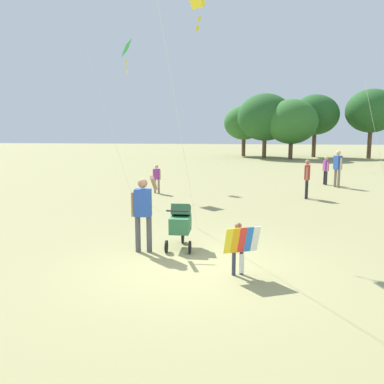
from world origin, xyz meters
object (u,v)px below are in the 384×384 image
Objects in this scene: person_couple_left at (157,177)px; person_kid_running at (338,166)px; stroller at (180,222)px; person_sitting_far at (326,168)px; kite_green_novelty at (125,54)px; person_red_shirt at (307,176)px; person_adult_flyer at (143,208)px; child_with_butterfly_kite at (239,244)px.

person_kid_running is at bearing 18.20° from person_couple_left.
stroller is at bearing -74.94° from person_couple_left.
person_sitting_far is 1.14× the size of person_couple_left.
kite_green_novelty reaches higher than person_couple_left.
stroller is 8.06m from person_red_shirt.
person_adult_flyer is at bearing -121.90° from person_kid_running.
person_red_shirt is at bearing -110.91° from person_sitting_far.
kite_green_novelty is at bearing -169.33° from person_kid_running.
person_adult_flyer is 1.26× the size of person_sitting_far.
person_red_shirt is at bearing -11.11° from kite_green_novelty.
person_red_shirt reaches higher than child_with_butterfly_kite.
person_couple_left is at bearing 105.06° from stroller.
child_with_butterfly_kite is at bearing -70.05° from person_couple_left.
person_adult_flyer is 8.14m from person_couple_left.
person_adult_flyer is 1.59× the size of stroller.
person_red_shirt is at bearing 60.59° from stroller.
child_with_butterfly_kite is 0.74× the size of person_sitting_far.
person_adult_flyer is 1.13× the size of person_red_shirt.
stroller is 11.80m from person_kid_running.
person_adult_flyer is at bearing -122.55° from person_red_shirt.
person_red_shirt is 3.74m from person_kid_running.
person_adult_flyer is 8.78m from person_red_shirt.
person_adult_flyer reaches higher than child_with_butterfly_kite.
person_adult_flyer is at bearing 149.00° from child_with_butterfly_kite.
child_with_butterfly_kite is 9.05m from person_red_shirt.
person_kid_running is at bearing 59.63° from person_red_shirt.
child_with_butterfly_kite is at bearing -51.28° from stroller.
person_couple_left is 8.32m from person_kid_running.
person_adult_flyer is 10.44m from kite_green_novelty.
person_kid_running is (5.84, 10.24, 0.39)m from stroller.
person_red_shirt is 1.11× the size of person_sitting_far.
person_adult_flyer is 0.27× the size of kite_green_novelty.
person_kid_running is (7.90, 2.60, 0.29)m from person_couple_left.
person_couple_left is 0.71× the size of person_kid_running.
person_kid_running is (0.35, -0.81, 0.19)m from person_sitting_far.
person_red_shirt is 6.05m from person_couple_left.
child_with_butterfly_kite is 2.10m from stroller.
kite_green_novelty reaches higher than person_sitting_far.
person_kid_running reaches higher than child_with_butterfly_kite.
kite_green_novelty is (-4.80, 10.12, 5.18)m from child_with_butterfly_kite.
person_couple_left is at bearing 109.95° from child_with_butterfly_kite.
person_adult_flyer is 13.04m from person_sitting_far.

